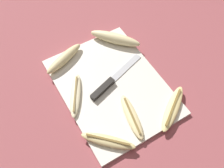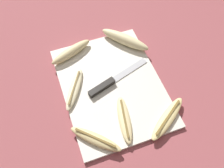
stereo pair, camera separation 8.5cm
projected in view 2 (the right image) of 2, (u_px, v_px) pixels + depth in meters
name	position (u px, v px, depth m)	size (l,w,h in m)	color
ground_plane	(112.00, 87.00, 0.87)	(4.00, 4.00, 0.00)	#93474C
cutting_board	(112.00, 87.00, 0.87)	(0.42, 0.32, 0.01)	silver
knife	(108.00, 83.00, 0.86)	(0.09, 0.23, 0.02)	black
banana_mellow_near	(71.00, 52.00, 0.91)	(0.09, 0.16, 0.03)	beige
banana_golden_short	(168.00, 118.00, 0.79)	(0.13, 0.16, 0.02)	#EDD689
banana_pale_long	(74.00, 89.00, 0.84)	(0.15, 0.11, 0.02)	beige
banana_soft_right	(125.00, 40.00, 0.94)	(0.17, 0.15, 0.04)	beige
banana_ripe_center	(124.00, 119.00, 0.79)	(0.16, 0.06, 0.02)	beige
banana_spotted_left	(96.00, 139.00, 0.75)	(0.14, 0.14, 0.02)	#DBC684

